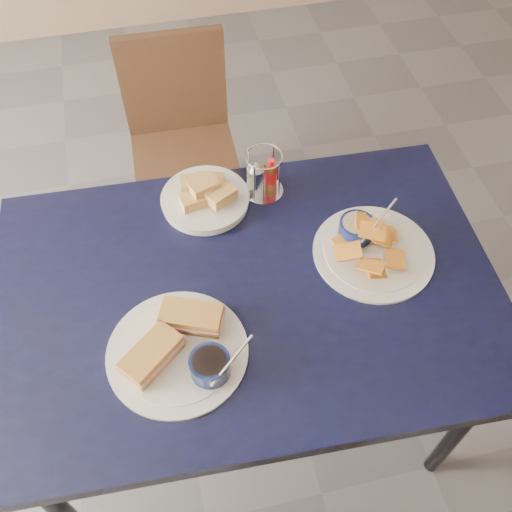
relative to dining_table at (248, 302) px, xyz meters
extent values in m
plane|color=#4E4E53|center=(-0.22, -0.02, -0.69)|extent=(6.00, 6.00, 0.00)
cube|color=black|center=(0.00, 0.00, 0.04)|extent=(1.27, 0.88, 0.04)
cylinder|color=black|center=(0.53, -0.33, -0.33)|extent=(0.04, 0.04, 0.71)
cylinder|color=black|center=(-0.53, 0.33, -0.33)|extent=(0.04, 0.04, 0.71)
cylinder|color=black|center=(0.53, 0.33, -0.33)|extent=(0.04, 0.04, 0.71)
cube|color=#311C10|center=(-0.06, 0.86, -0.29)|extent=(0.39, 0.38, 0.04)
cylinder|color=#311C10|center=(-0.21, 0.72, -0.50)|extent=(0.03, 0.03, 0.38)
cylinder|color=#311C10|center=(0.10, 0.72, -0.50)|extent=(0.03, 0.03, 0.38)
cylinder|color=#311C10|center=(-0.21, 1.01, -0.50)|extent=(0.03, 0.03, 0.38)
cylinder|color=#311C10|center=(0.10, 1.01, -0.50)|extent=(0.03, 0.03, 0.38)
cube|color=#311C10|center=(-0.06, 1.03, -0.07)|extent=(0.39, 0.05, 0.40)
cylinder|color=white|center=(-0.19, -0.14, 0.07)|extent=(0.32, 0.32, 0.01)
cylinder|color=white|center=(-0.19, -0.14, 0.07)|extent=(0.26, 0.26, 0.00)
cube|color=#C99448|center=(-0.25, -0.15, 0.10)|extent=(0.15, 0.14, 0.04)
cube|color=#E2928A|center=(-0.25, -0.15, 0.09)|extent=(0.16, 0.15, 0.01)
cube|color=#C99448|center=(-0.15, -0.07, 0.10)|extent=(0.16, 0.12, 0.04)
cube|color=#E2928A|center=(-0.15, -0.07, 0.09)|extent=(0.16, 0.13, 0.01)
cylinder|color=#091234|center=(-0.13, -0.20, 0.10)|extent=(0.09, 0.09, 0.05)
cylinder|color=black|center=(-0.13, -0.20, 0.12)|extent=(0.08, 0.08, 0.01)
cylinder|color=silver|center=(-0.08, -0.22, 0.14)|extent=(0.11, 0.07, 0.08)
cylinder|color=white|center=(0.33, 0.03, 0.07)|extent=(0.31, 0.31, 0.01)
cylinder|color=white|center=(0.33, 0.03, 0.07)|extent=(0.25, 0.25, 0.00)
cube|color=orange|center=(0.26, 0.06, 0.08)|extent=(0.06, 0.07, 0.03)
cube|color=orange|center=(0.37, 0.06, 0.08)|extent=(0.07, 0.06, 0.01)
cube|color=orange|center=(0.37, -0.01, 0.09)|extent=(0.06, 0.08, 0.02)
cube|color=orange|center=(0.31, -0.04, 0.09)|extent=(0.05, 0.07, 0.02)
cube|color=orange|center=(0.34, 0.08, 0.10)|extent=(0.07, 0.05, 0.01)
cube|color=orange|center=(0.36, 0.05, 0.10)|extent=(0.07, 0.08, 0.02)
cube|color=orange|center=(0.29, -0.04, 0.11)|extent=(0.08, 0.07, 0.03)
cube|color=orange|center=(0.25, 0.01, 0.11)|extent=(0.07, 0.05, 0.03)
cube|color=orange|center=(0.33, 0.08, 0.11)|extent=(0.08, 0.07, 0.03)
cube|color=orange|center=(0.32, 0.09, 0.12)|extent=(0.06, 0.08, 0.02)
cube|color=orange|center=(0.33, 0.05, 0.12)|extent=(0.08, 0.07, 0.02)
cylinder|color=#091234|center=(0.30, 0.09, 0.10)|extent=(0.09, 0.09, 0.05)
cylinder|color=#C4B294|center=(0.30, 0.09, 0.12)|extent=(0.08, 0.08, 0.01)
cylinder|color=silver|center=(0.35, 0.07, 0.14)|extent=(0.11, 0.07, 0.08)
cylinder|color=white|center=(-0.05, 0.30, 0.07)|extent=(0.24, 0.24, 0.02)
cylinder|color=white|center=(-0.05, 0.30, 0.08)|extent=(0.19, 0.19, 0.00)
cube|color=tan|center=(-0.08, 0.28, 0.10)|extent=(0.08, 0.06, 0.03)
cube|color=tan|center=(-0.03, 0.33, 0.11)|extent=(0.09, 0.07, 0.03)
cube|color=tan|center=(-0.01, 0.27, 0.12)|extent=(0.09, 0.08, 0.03)
cube|color=tan|center=(-0.07, 0.32, 0.12)|extent=(0.08, 0.06, 0.03)
cube|color=tan|center=(-0.05, 0.30, 0.13)|extent=(0.09, 0.07, 0.03)
cylinder|color=silver|center=(0.11, 0.31, 0.07)|extent=(0.11, 0.11, 0.01)
cylinder|color=silver|center=(0.15, 0.34, 0.14)|extent=(0.01, 0.01, 0.13)
cylinder|color=silver|center=(0.08, 0.34, 0.14)|extent=(0.01, 0.01, 0.13)
cylinder|color=silver|center=(0.08, 0.27, 0.14)|extent=(0.01, 0.01, 0.13)
cylinder|color=silver|center=(0.15, 0.27, 0.14)|extent=(0.01, 0.01, 0.13)
torus|color=silver|center=(0.11, 0.31, 0.20)|extent=(0.10, 0.10, 0.00)
cylinder|color=silver|center=(0.09, 0.31, 0.11)|extent=(0.05, 0.05, 0.08)
cone|color=silver|center=(0.09, 0.31, 0.17)|extent=(0.04, 0.04, 0.02)
cylinder|color=brown|center=(0.13, 0.31, 0.11)|extent=(0.03, 0.03, 0.08)
cylinder|color=#A1090E|center=(0.13, 0.31, 0.11)|extent=(0.03, 0.03, 0.03)
cylinder|color=#A1090E|center=(0.13, 0.31, 0.16)|extent=(0.02, 0.02, 0.02)
camera|label=1|loc=(-0.15, -0.75, 1.23)|focal=40.00mm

